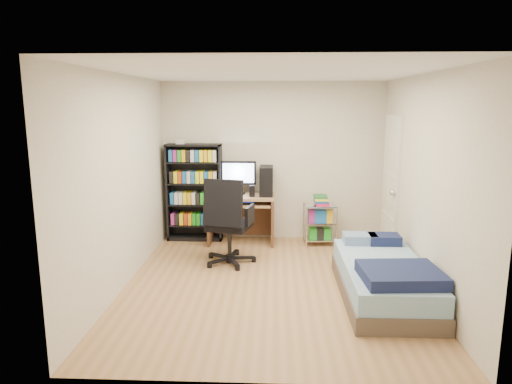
{
  "coord_description": "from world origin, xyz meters",
  "views": [
    {
      "loc": [
        0.04,
        -5.23,
        2.16
      ],
      "look_at": [
        -0.2,
        0.4,
        1.07
      ],
      "focal_mm": 32.0,
      "sensor_mm": 36.0,
      "label": 1
    }
  ],
  "objects_px": {
    "bed": "(384,278)",
    "media_shelf": "(194,191)",
    "office_chair": "(228,237)",
    "computer_desk": "(248,199)"
  },
  "relations": [
    {
      "from": "media_shelf",
      "to": "office_chair",
      "type": "bearing_deg",
      "value": -60.0
    },
    {
      "from": "media_shelf",
      "to": "bed",
      "type": "distance_m",
      "value": 3.37
    },
    {
      "from": "office_chair",
      "to": "computer_desk",
      "type": "bearing_deg",
      "value": 91.06
    },
    {
      "from": "bed",
      "to": "media_shelf",
      "type": "bearing_deg",
      "value": 139.16
    },
    {
      "from": "office_chair",
      "to": "bed",
      "type": "bearing_deg",
      "value": -16.66
    },
    {
      "from": "office_chair",
      "to": "media_shelf",
      "type": "bearing_deg",
      "value": 132.64
    },
    {
      "from": "office_chair",
      "to": "bed",
      "type": "distance_m",
      "value": 2.14
    },
    {
      "from": "media_shelf",
      "to": "bed",
      "type": "relative_size",
      "value": 0.87
    },
    {
      "from": "bed",
      "to": "office_chair",
      "type": "bearing_deg",
      "value": 150.7
    },
    {
      "from": "computer_desk",
      "to": "bed",
      "type": "bearing_deg",
      "value": -51.39
    }
  ]
}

